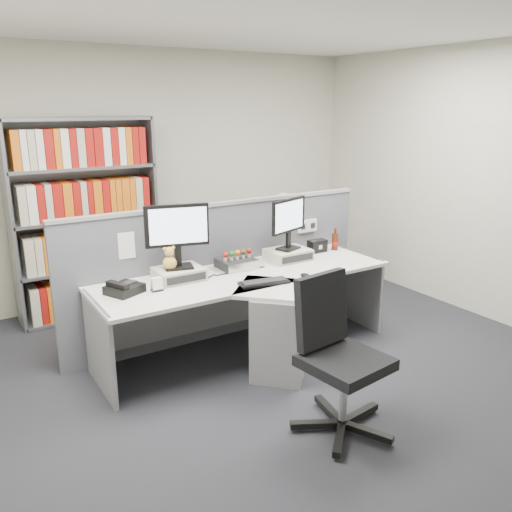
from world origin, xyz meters
TOP-DOWN VIEW (x-y plane):
  - ground at (0.00, 0.00)m, footprint 5.50×5.50m
  - room_shell at (0.00, 0.00)m, footprint 5.04×5.54m
  - partition at (0.00, 1.25)m, footprint 3.00×0.08m
  - desk at (0.00, 0.60)m, footprint 2.60×1.20m
  - monitor_riser_left at (-0.54, 0.98)m, footprint 0.38×0.31m
  - monitor_riser_right at (0.56, 0.98)m, footprint 0.38×0.31m
  - monitor_left at (-0.54, 0.98)m, footprint 0.51×0.22m
  - monitor_right at (0.56, 0.98)m, footprint 0.45×0.21m
  - desktop_pc at (0.02, 1.01)m, footprint 0.31×0.28m
  - figurines at (0.02, 1.00)m, footprint 0.29×0.05m
  - keyboard at (-0.01, 0.52)m, footprint 0.42×0.21m
  - mouse at (0.37, 0.46)m, footprint 0.07×0.11m
  - desk_phone at (-1.04, 0.89)m, footprint 0.31×0.30m
  - desk_calendar at (-0.80, 0.81)m, footprint 0.09×0.07m
  - plush_toy at (-0.62, 0.97)m, footprint 0.11×0.11m
  - speaker at (0.95, 1.05)m, footprint 0.18×0.10m
  - cola_bottle at (1.15, 1.02)m, footprint 0.07×0.07m
  - shelving_unit at (-0.90, 2.44)m, footprint 1.41×0.40m
  - filing_cabinet at (1.20, 1.99)m, footprint 0.45×0.61m
  - desk_fan at (1.20, 1.99)m, footprint 0.27×0.16m
  - office_chair at (-0.07, -0.46)m, footprint 0.67×0.68m

SIDE VIEW (x-z plane):
  - ground at x=0.00m, z-range 0.00..0.00m
  - filing_cabinet at x=1.20m, z-range 0.00..0.70m
  - desk at x=0.00m, z-range 0.10..0.82m
  - office_chair at x=-0.07m, z-range 0.04..1.07m
  - partition at x=0.00m, z-range 0.01..1.29m
  - keyboard at x=-0.01m, z-range 0.72..0.75m
  - mouse at x=0.37m, z-range 0.72..0.76m
  - desk_phone at x=-1.04m, z-range 0.71..0.81m
  - desktop_pc at x=0.02m, z-range 0.72..0.80m
  - desk_calendar at x=-0.80m, z-range 0.71..0.82m
  - monitor_riser_left at x=-0.54m, z-range 0.72..0.82m
  - monitor_riser_right at x=0.56m, z-range 0.72..0.82m
  - speaker at x=0.95m, z-range 0.72..0.84m
  - cola_bottle at x=1.15m, z-range 0.69..0.91m
  - figurines at x=0.02m, z-range 0.81..0.90m
  - plush_toy at x=-0.62m, z-range 0.81..1.00m
  - shelving_unit at x=-0.90m, z-range -0.02..1.98m
  - desk_fan at x=1.20m, z-range 0.76..1.21m
  - monitor_right at x=0.56m, z-range 0.87..1.34m
  - monitor_left at x=-0.54m, z-range 0.87..1.40m
  - room_shell at x=0.00m, z-range 0.43..3.15m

